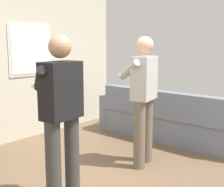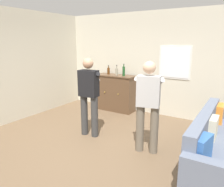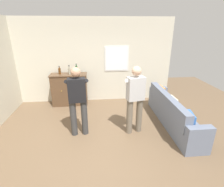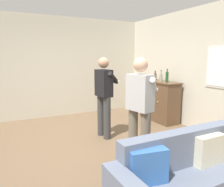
# 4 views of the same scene
# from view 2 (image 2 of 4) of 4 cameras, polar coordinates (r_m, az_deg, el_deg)

# --- Properties ---
(ground) EXTENTS (10.40, 10.40, 0.00)m
(ground) POSITION_cam_2_polar(r_m,az_deg,el_deg) (4.35, -4.84, -14.07)
(ground) COLOR brown
(wall_back_with_window) EXTENTS (5.20, 0.15, 2.80)m
(wall_back_with_window) POSITION_cam_2_polar(r_m,az_deg,el_deg) (6.21, 9.93, 7.68)
(wall_back_with_window) COLOR beige
(wall_back_with_window) RESTS_ON ground
(wall_side_left) EXTENTS (0.12, 5.20, 2.80)m
(wall_side_left) POSITION_cam_2_polar(r_m,az_deg,el_deg) (5.89, -26.49, 6.16)
(wall_side_left) COLOR beige
(wall_side_left) RESTS_ON ground
(couch) EXTENTS (0.57, 2.61, 0.84)m
(couch) POSITION_cam_2_polar(r_m,az_deg,el_deg) (4.15, 24.80, -11.59)
(couch) COLOR slate
(couch) RESTS_ON ground
(sideboard_cabinet) EXTENTS (1.18, 0.49, 1.06)m
(sideboard_cabinet) POSITION_cam_2_polar(r_m,az_deg,el_deg) (6.44, 0.91, 0.21)
(sideboard_cabinet) COLOR brown
(sideboard_cabinet) RESTS_ON ground
(bottle_wine_green) EXTENTS (0.08, 0.08, 0.29)m
(bottle_wine_green) POSITION_cam_2_polar(r_m,az_deg,el_deg) (6.29, 1.23, 5.75)
(bottle_wine_green) COLOR gray
(bottle_wine_green) RESTS_ON sideboard_cabinet
(bottle_liquor_amber) EXTENTS (0.08, 0.08, 0.26)m
(bottle_liquor_amber) POSITION_cam_2_polar(r_m,az_deg,el_deg) (6.51, -0.93, 5.96)
(bottle_liquor_amber) COLOR #593314
(bottle_liquor_amber) RESTS_ON sideboard_cabinet
(bottle_spirits_clear) EXTENTS (0.07, 0.07, 0.34)m
(bottle_spirits_clear) POSITION_cam_2_polar(r_m,az_deg,el_deg) (6.17, 3.08, 5.88)
(bottle_spirits_clear) COLOR #1E4C23
(bottle_spirits_clear) RESTS_ON sideboard_cabinet
(person_standing_left) EXTENTS (0.56, 0.49, 1.68)m
(person_standing_left) POSITION_cam_2_polar(r_m,az_deg,el_deg) (4.62, -5.99, 0.03)
(person_standing_left) COLOR #383838
(person_standing_left) RESTS_ON ground
(person_standing_right) EXTENTS (0.54, 0.51, 1.68)m
(person_standing_right) POSITION_cam_2_polar(r_m,az_deg,el_deg) (3.94, 9.42, -2.44)
(person_standing_right) COLOR #6B6051
(person_standing_right) RESTS_ON ground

